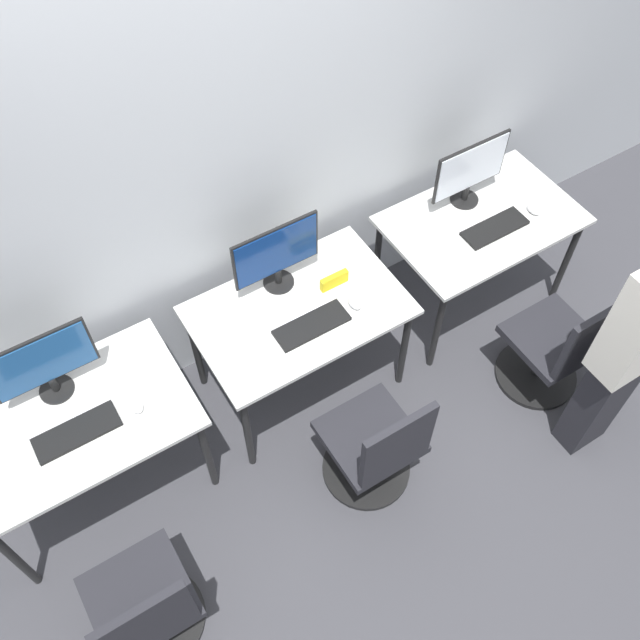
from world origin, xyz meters
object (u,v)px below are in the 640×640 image
(keyboard_left, at_px, (77,432))
(monitor_center, at_px, (276,255))
(keyboard_center, at_px, (312,325))
(office_chair_center, at_px, (375,449))
(keyboard_right, at_px, (495,228))
(monitor_left, at_px, (42,365))
(monitor_right, at_px, (470,171))
(office_chair_right, at_px, (556,350))
(office_chair_left, at_px, (147,611))
(mouse_center, at_px, (355,303))
(person_right, at_px, (633,345))
(mouse_right, at_px, (534,210))
(mouse_left, at_px, (136,406))

(keyboard_left, xyz_separation_m, monitor_center, (1.22, 0.28, 0.21))
(keyboard_center, relative_size, office_chair_center, 0.45)
(keyboard_right, bearing_deg, monitor_left, 173.18)
(monitor_right, relative_size, office_chair_right, 0.56)
(office_chair_left, height_order, monitor_right, monitor_right)
(office_chair_left, distance_m, monitor_right, 2.78)
(office_chair_center, bearing_deg, keyboard_left, 152.20)
(keyboard_left, xyz_separation_m, mouse_center, (1.48, -0.05, 0.01))
(mouse_center, bearing_deg, office_chair_center, -112.75)
(office_chair_center, distance_m, person_right, 1.33)
(keyboard_right, relative_size, office_chair_right, 0.45)
(keyboard_right, bearing_deg, mouse_center, -178.13)
(mouse_center, bearing_deg, keyboard_right, 1.87)
(keyboard_left, relative_size, office_chair_center, 0.45)
(office_chair_right, bearing_deg, monitor_center, 141.37)
(keyboard_center, relative_size, office_chair_right, 0.45)
(mouse_right, xyz_separation_m, office_chair_right, (-0.29, -0.65, -0.39))
(monitor_center, distance_m, person_right, 1.76)
(monitor_left, xyz_separation_m, keyboard_left, (-0.00, -0.27, -0.21))
(keyboard_left, bearing_deg, mouse_left, -4.02)
(mouse_center, height_order, office_chair_center, office_chair_center)
(mouse_center, height_order, person_right, person_right)
(office_chair_center, distance_m, keyboard_right, 1.42)
(mouse_left, height_order, monitor_center, monitor_center)
(keyboard_left, bearing_deg, office_chair_right, -15.69)
(mouse_left, bearing_deg, office_chair_left, -115.47)
(office_chair_center, xyz_separation_m, mouse_right, (1.49, 0.62, 0.39))
(monitor_right, bearing_deg, monitor_center, 178.51)
(monitor_center, height_order, mouse_center, monitor_center)
(monitor_left, xyz_separation_m, keyboard_center, (1.22, -0.32, -0.21))
(keyboard_left, distance_m, office_chair_left, 0.86)
(keyboard_center, relative_size, mouse_right, 4.35)
(keyboard_right, bearing_deg, office_chair_right, -91.12)
(keyboard_left, distance_m, monitor_center, 1.27)
(mouse_center, bearing_deg, keyboard_left, 177.90)
(monitor_left, xyz_separation_m, keyboard_right, (2.45, -0.29, -0.21))
(office_chair_center, bearing_deg, office_chair_left, -175.06)
(office_chair_left, bearing_deg, keyboard_right, 16.39)
(monitor_left, relative_size, monitor_center, 1.00)
(office_chair_center, height_order, mouse_right, office_chair_center)
(mouse_right, relative_size, person_right, 0.05)
(mouse_left, xyz_separation_m, mouse_right, (2.44, -0.01, 0.00))
(mouse_left, bearing_deg, monitor_right, 7.16)
(monitor_center, height_order, monitor_right, same)
(monitor_left, height_order, keyboard_left, monitor_left)
(mouse_left, xyz_separation_m, office_chair_left, (-0.35, -0.74, -0.39))
(office_chair_right, relative_size, person_right, 0.52)
(mouse_left, relative_size, office_chair_center, 0.10)
(monitor_left, height_order, monitor_center, same)
(keyboard_center, bearing_deg, office_chair_left, -151.25)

